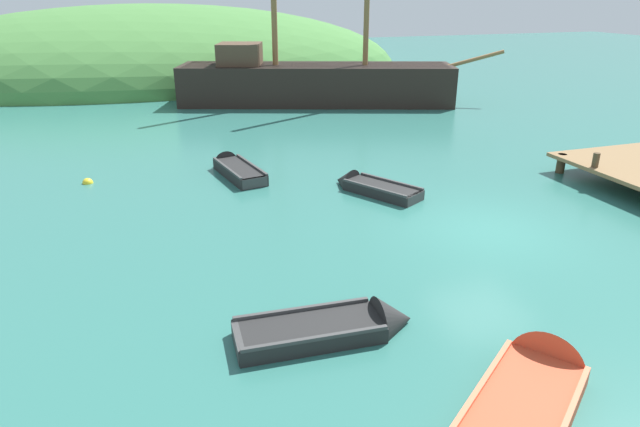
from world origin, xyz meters
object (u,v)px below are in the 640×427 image
at_px(sailing_ship, 314,88).
at_px(rowboat_near_dock, 532,392).
at_px(rowboat_outer_left, 339,329).
at_px(buoy_yellow, 88,183).
at_px(rowboat_portside, 370,188).
at_px(rowboat_outer_right, 235,170).

distance_m(sailing_ship, rowboat_near_dock, 23.81).
height_order(sailing_ship, rowboat_outer_left, sailing_ship).
xyz_separation_m(sailing_ship, buoy_yellow, (-11.03, -10.53, -0.82)).
xyz_separation_m(rowboat_portside, buoy_yellow, (-8.23, 3.60, -0.09)).
relative_size(rowboat_portside, rowboat_outer_right, 0.88).
relative_size(rowboat_portside, rowboat_near_dock, 0.79).
bearing_deg(rowboat_outer_left, buoy_yellow, 117.24).
xyz_separation_m(rowboat_outer_left, rowboat_outer_right, (-0.02, 9.95, 0.03)).
bearing_deg(rowboat_outer_right, rowboat_portside, -141.10).
relative_size(sailing_ship, rowboat_outer_right, 4.89).
distance_m(rowboat_near_dock, rowboat_outer_right, 12.62).
bearing_deg(rowboat_outer_right, rowboat_outer_left, 170.21).
distance_m(sailing_ship, rowboat_outer_left, 21.90).
xyz_separation_m(rowboat_near_dock, rowboat_outer_right, (-2.19, 12.43, 0.03)).
height_order(rowboat_outer_right, buoy_yellow, rowboat_outer_right).
bearing_deg(rowboat_outer_left, rowboat_outer_right, 93.21).
distance_m(rowboat_portside, rowboat_near_dock, 9.40).
relative_size(rowboat_outer_left, buoy_yellow, 9.86).
distance_m(rowboat_near_dock, buoy_yellow, 14.59).
xyz_separation_m(sailing_ship, rowboat_portside, (-2.80, -14.13, -0.73)).
bearing_deg(buoy_yellow, rowboat_portside, -23.63).
bearing_deg(rowboat_near_dock, buoy_yellow, 81.74).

